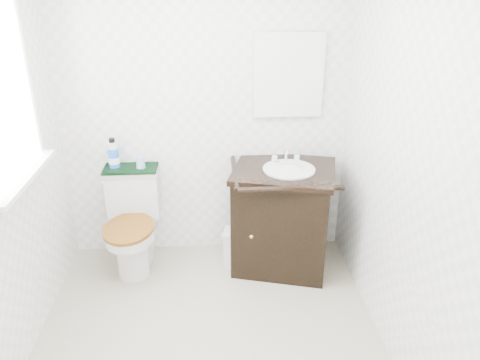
{
  "coord_description": "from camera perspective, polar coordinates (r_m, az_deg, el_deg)",
  "views": [
    {
      "loc": [
        0.04,
        -2.26,
        2.14
      ],
      "look_at": [
        0.24,
        0.75,
        0.8
      ],
      "focal_mm": 35.0,
      "sensor_mm": 36.0,
      "label": 1
    }
  ],
  "objects": [
    {
      "name": "floor",
      "position": [
        3.11,
        -3.73,
        -19.61
      ],
      "size": [
        2.4,
        2.4,
        0.0
      ],
      "primitive_type": "plane",
      "color": "#A8A387",
      "rests_on": "ground"
    },
    {
      "name": "wall_front",
      "position": [
        1.42,
        -4.79,
        -17.69
      ],
      "size": [
        2.4,
        0.0,
        2.4
      ],
      "primitive_type": "plane",
      "rotation": [
        -1.57,
        0.0,
        0.0
      ],
      "color": "white",
      "rests_on": "ground"
    },
    {
      "name": "mouthwash_bottle",
      "position": [
        3.67,
        -15.19,
        3.08
      ],
      "size": [
        0.08,
        0.08,
        0.23
      ],
      "color": "blue",
      "rests_on": "towel"
    },
    {
      "name": "trash_bin",
      "position": [
        3.72,
        -0.35,
        -8.3
      ],
      "size": [
        0.25,
        0.22,
        0.31
      ],
      "color": "white",
      "rests_on": "floor"
    },
    {
      "name": "soap_bar",
      "position": [
        3.56,
        4.46,
        2.23
      ],
      "size": [
        0.07,
        0.04,
        0.02
      ],
      "primitive_type": "ellipsoid",
      "color": "#1B7B82",
      "rests_on": "vanity"
    },
    {
      "name": "vanity",
      "position": [
        3.64,
        5.22,
        -4.24
      ],
      "size": [
        0.87,
        0.8,
        0.92
      ],
      "color": "black",
      "rests_on": "floor"
    },
    {
      "name": "wall_back",
      "position": [
        3.59,
        -4.34,
        8.6
      ],
      "size": [
        2.4,
        0.0,
        2.4
      ],
      "primitive_type": "plane",
      "rotation": [
        1.57,
        0.0,
        0.0
      ],
      "color": "white",
      "rests_on": "ground"
    },
    {
      "name": "cup",
      "position": [
        3.63,
        -12.03,
        2.11
      ],
      "size": [
        0.07,
        0.07,
        0.09
      ],
      "primitive_type": "cone",
      "color": "#7C9ECB",
      "rests_on": "towel"
    },
    {
      "name": "towel",
      "position": [
        3.67,
        -13.2,
        1.38
      ],
      "size": [
        0.41,
        0.22,
        0.02
      ],
      "primitive_type": "cube",
      "color": "black",
      "rests_on": "toilet"
    },
    {
      "name": "toilet",
      "position": [
        3.75,
        -12.85,
        -5.5
      ],
      "size": [
        0.42,
        0.63,
        0.77
      ],
      "color": "silver",
      "rests_on": "floor"
    },
    {
      "name": "mirror",
      "position": [
        3.55,
        5.96,
        12.54
      ],
      "size": [
        0.5,
        0.02,
        0.6
      ],
      "primitive_type": "cube",
      "color": "silver",
      "rests_on": "wall_back"
    },
    {
      "name": "wall_right",
      "position": [
        2.67,
        19.89,
        1.76
      ],
      "size": [
        0.0,
        2.4,
        2.4
      ],
      "primitive_type": "plane",
      "rotation": [
        1.57,
        0.0,
        -1.57
      ],
      "color": "white",
      "rests_on": "ground"
    }
  ]
}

